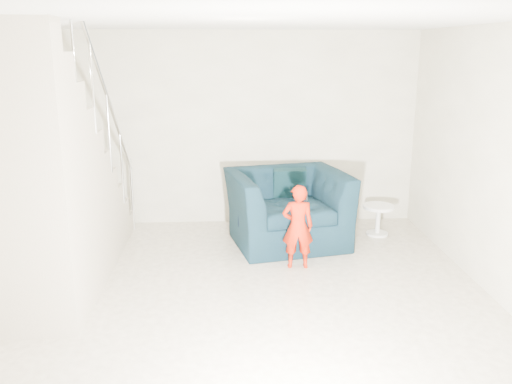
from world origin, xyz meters
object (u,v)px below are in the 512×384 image
armchair (288,208)px  side_table (378,215)px  toddler (298,227)px  staircase (48,202)px

armchair → side_table: size_ratio=3.45×
toddler → side_table: bearing=-137.8°
toddler → staircase: bearing=11.2°
armchair → side_table: bearing=-2.0°
armchair → toddler: size_ratio=1.46×
toddler → staircase: staircase is taller
staircase → toddler: bearing=9.5°
armchair → staircase: 2.93m
side_table → staircase: bearing=-158.8°
side_table → staircase: (-3.85, -1.49, 0.67)m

